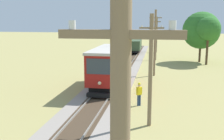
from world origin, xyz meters
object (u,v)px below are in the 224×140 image
at_px(red_tram, 109,65).
at_px(tree_left_near, 201,30).
at_px(utility_pole_mid, 155,43).
at_px(track_worker, 139,93).
at_px(gravel_pile, 111,50).
at_px(tree_right_far, 209,29).
at_px(utility_pole_far, 156,38).
at_px(utility_pole_distant, 157,34).
at_px(utility_pole_near_tram, 151,70).
at_px(freight_car, 134,46).

relative_size(red_tram, tree_left_near, 1.12).
relative_size(utility_pole_mid, track_worker, 4.20).
relative_size(gravel_pile, tree_right_far, 0.43).
bearing_deg(utility_pole_far, utility_pole_distant, 90.00).
bearing_deg(utility_pole_mid, utility_pole_near_tram, -90.00).
relative_size(utility_pole_far, gravel_pile, 2.32).
height_order(utility_pole_mid, gravel_pile, utility_pole_mid).
height_order(utility_pole_near_tram, tree_right_far, tree_right_far).
bearing_deg(utility_pole_distant, track_worker, -91.47).
height_order(red_tram, utility_pole_distant, utility_pole_distant).
relative_size(freight_car, tree_left_near, 0.68).
xyz_separation_m(track_worker, tree_right_far, (8.19, 20.34, 4.16)).
xyz_separation_m(utility_pole_near_tram, tree_right_far, (7.29, 24.16, 1.69)).
relative_size(utility_pole_near_tram, utility_pole_far, 0.97).
bearing_deg(freight_car, tree_right_far, -41.94).
bearing_deg(red_tram, tree_left_near, 59.26).
xyz_separation_m(freight_car, tree_left_near, (10.76, -7.75, 3.26)).
bearing_deg(freight_car, track_worker, -84.06).
bearing_deg(tree_right_far, freight_car, 138.06).
bearing_deg(utility_pole_far, utility_pole_mid, -90.00).
xyz_separation_m(utility_pole_far, tree_left_near, (6.68, -0.96, 1.27)).
bearing_deg(freight_car, utility_pole_far, -59.01).
distance_m(gravel_pile, tree_right_far, 21.65).
bearing_deg(tree_left_near, utility_pole_mid, -119.81).
distance_m(utility_pole_near_tram, utility_pole_distant, 38.85).
bearing_deg(track_worker, tree_left_near, 117.44).
height_order(red_tram, tree_right_far, tree_right_far).
bearing_deg(utility_pole_mid, gravel_pile, 112.10).
bearing_deg(utility_pole_far, gravel_pile, 132.79).
xyz_separation_m(utility_pole_far, tree_right_far, (7.29, -3.43, 1.60)).
distance_m(red_tram, utility_pole_mid, 7.78).
relative_size(red_tram, utility_pole_distant, 1.23).
bearing_deg(utility_pole_distant, freight_car, -132.39).
relative_size(utility_pole_near_tram, utility_pole_mid, 0.89).
height_order(utility_pole_distant, track_worker, utility_pole_distant).
bearing_deg(utility_pole_near_tram, utility_pole_mid, 90.00).
bearing_deg(track_worker, tree_right_far, 113.90).
xyz_separation_m(red_tram, tree_right_far, (11.36, 15.63, 2.95)).
xyz_separation_m(freight_car, utility_pole_near_tram, (4.08, -34.38, 1.89)).
relative_size(utility_pole_far, tree_right_far, 1.01).
height_order(utility_pole_mid, utility_pole_distant, utility_pole_mid).
xyz_separation_m(utility_pole_near_tram, utility_pole_distant, (0.00, 38.85, 0.11)).
bearing_deg(utility_pole_far, red_tram, -102.07).
height_order(freight_car, utility_pole_mid, utility_pole_mid).
distance_m(utility_pole_far, tree_left_near, 6.87).
bearing_deg(utility_pole_distant, red_tram, -97.66).
bearing_deg(utility_pole_distant, gravel_pile, -171.37).
bearing_deg(utility_pole_mid, track_worker, -94.62).
bearing_deg(track_worker, red_tram, 169.81).
distance_m(freight_car, track_worker, 30.72).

